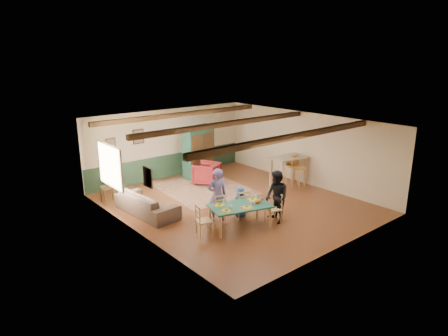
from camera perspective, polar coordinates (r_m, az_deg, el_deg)
floor at (r=13.18m, az=1.57°, el=-5.14°), size 8.00×8.00×0.00m
wall_back at (r=15.89m, az=-7.95°, el=3.49°), size 7.00×0.02×2.70m
wall_left at (r=10.87m, az=-12.41°, el=-2.64°), size 0.02×8.00×2.70m
wall_right at (r=15.23m, az=11.59°, el=2.77°), size 0.02×8.00×2.70m
ceiling at (r=12.46m, az=1.67°, el=6.52°), size 7.00×8.00×0.02m
wainscot_back at (r=16.09m, az=-7.79°, el=0.35°), size 6.95×0.03×0.90m
ceiling_beam_front at (r=10.89m, az=9.70°, el=4.42°), size 6.95×0.16×0.16m
ceiling_beam_mid at (r=12.78m, az=0.48°, el=6.35°), size 6.95×0.16×0.16m
ceiling_beam_back at (r=14.83m, az=-6.07°, el=7.62°), size 6.95×0.16×0.16m
window_left at (r=12.30m, az=-16.02°, el=0.27°), size 0.06×1.60×1.30m
picture_left_wall at (r=10.25m, az=-10.84°, el=-1.34°), size 0.04×0.42×0.52m
picture_back_a at (r=15.15m, az=-12.13°, el=4.41°), size 0.45×0.04×0.55m
picture_back_b at (r=14.72m, az=-15.88°, el=3.22°), size 0.38×0.04×0.48m
dining_table at (r=11.27m, az=2.29°, el=-7.00°), size 1.88×1.36×0.70m
dining_chair_far_left at (r=11.66m, az=-0.82°, el=-5.68°), size 0.49×0.50×0.89m
dining_chair_far_right at (r=11.95m, az=2.50°, el=-5.15°), size 0.49×0.50×0.89m
dining_chair_end_left at (r=10.85m, az=-2.87°, el=-7.44°), size 0.50×0.49×0.89m
dining_chair_end_right at (r=11.72m, az=7.06°, el=-5.70°), size 0.50×0.49×0.89m
person_man at (r=11.60m, az=-0.97°, el=-3.89°), size 0.67×0.53×1.61m
person_woman at (r=11.65m, az=7.51°, el=-4.13°), size 0.77×0.88×1.54m
person_child at (r=12.01m, az=2.34°, el=-4.91°), size 0.52×0.41×0.94m
cat at (r=11.26m, az=4.89°, el=-4.70°), size 0.36×0.22×0.17m
place_setting_near_left at (r=10.72m, az=0.37°, el=-5.89°), size 0.44×0.37×0.11m
place_setting_near_center at (r=10.97m, az=3.29°, el=-5.40°), size 0.44×0.37×0.11m
place_setting_far_left at (r=11.12m, az=-0.61°, el=-5.07°), size 0.44×0.37×0.11m
place_setting_far_right at (r=11.54m, az=4.11°, el=-4.31°), size 0.44×0.37×0.11m
area_rug at (r=14.63m, az=-2.94°, el=-2.95°), size 3.10×3.58×0.01m
armoire at (r=15.86m, az=-3.67°, el=2.36°), size 1.50×0.77×2.03m
armchair at (r=15.09m, az=-2.50°, el=-0.75°), size 1.18×1.20×0.81m
sofa at (r=12.51m, az=-10.97°, el=-4.97°), size 1.10×2.39×0.68m
end_table at (r=13.74m, az=-16.19°, el=-3.66°), size 0.50×0.50×0.56m
table_lamp at (r=13.58m, az=-16.37°, el=-1.54°), size 0.30×0.30×0.51m
counter_table at (r=14.99m, az=9.17°, el=-0.45°), size 1.41×0.90×1.12m
bar_stool_left at (r=14.85m, az=10.66°, el=-0.49°), size 0.45×0.49×1.21m
bar_stool_right at (r=15.20m, az=9.74°, el=-0.24°), size 0.42×0.46×1.12m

